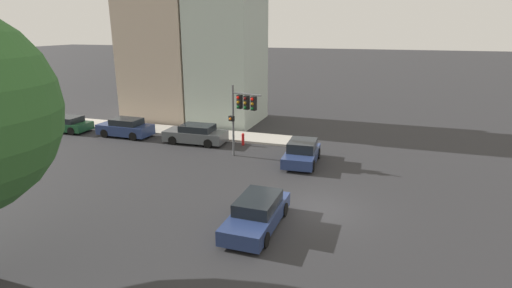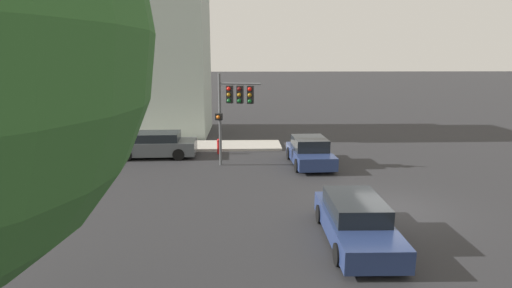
# 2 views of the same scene
# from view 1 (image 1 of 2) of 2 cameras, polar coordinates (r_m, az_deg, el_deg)

# --- Properties ---
(ground_plane) EXTENTS (300.00, 300.00, 0.00)m
(ground_plane) POSITION_cam_1_polar(r_m,az_deg,el_deg) (19.82, 8.89, -9.13)
(ground_plane) COLOR #28282B
(sidewalk_strip) EXTENTS (2.65, 60.00, 0.16)m
(sidewalk_strip) POSITION_cam_1_polar(r_m,az_deg,el_deg) (46.80, -32.65, 3.45)
(sidewalk_strip) COLOR #ADA89E
(sidewalk_strip) RESTS_ON ground_plane
(rowhouse_backdrop) EXTENTS (7.68, 12.54, 12.39)m
(rowhouse_backdrop) POSITION_cam_1_polar(r_m,az_deg,el_deg) (38.15, -9.12, 12.65)
(rowhouse_backdrop) COLOR #ADBCB2
(rowhouse_backdrop) RESTS_ON ground_plane
(traffic_signal) EXTENTS (0.76, 2.37, 4.83)m
(traffic_signal) POSITION_cam_1_polar(r_m,az_deg,el_deg) (26.09, -1.95, 5.26)
(traffic_signal) COLOR #515456
(traffic_signal) RESTS_ON ground_plane
(crossing_car_0) EXTENTS (4.71, 1.97, 1.36)m
(crossing_car_0) POSITION_cam_1_polar(r_m,az_deg,el_deg) (17.71, 0.16, -9.84)
(crossing_car_0) COLOR navy
(crossing_car_0) RESTS_ON ground_plane
(crossing_car_1) EXTENTS (4.27, 2.17, 1.46)m
(crossing_car_1) POSITION_cam_1_polar(r_m,az_deg,el_deg) (25.85, 6.57, -1.25)
(crossing_car_1) COLOR navy
(crossing_car_1) RESTS_ON ground_plane
(parked_car_0) EXTENTS (2.14, 4.68, 1.42)m
(parked_car_0) POSITION_cam_1_polar(r_m,az_deg,el_deg) (30.47, -8.59, 1.39)
(parked_car_0) COLOR #4C5156
(parked_car_0) RESTS_ON ground_plane
(parked_car_1) EXTENTS (2.04, 4.41, 1.47)m
(parked_car_1) POSITION_cam_1_polar(r_m,az_deg,el_deg) (33.63, -18.13, 2.21)
(parked_car_1) COLOR navy
(parked_car_1) RESTS_ON ground_plane
(parked_car_2) EXTENTS (2.10, 3.93, 1.28)m
(parked_car_2) POSITION_cam_1_polar(r_m,az_deg,el_deg) (37.12, -25.35, 2.57)
(parked_car_2) COLOR #194728
(parked_car_2) RESTS_ON ground_plane
(parked_car_3) EXTENTS (2.03, 4.08, 1.34)m
(parked_car_3) POSITION_cam_1_polar(r_m,az_deg,el_deg) (40.56, -30.28, 2.99)
(parked_car_3) COLOR black
(parked_car_3) RESTS_ON ground_plane
(fire_hydrant) EXTENTS (0.22, 0.22, 0.92)m
(fire_hydrant) POSITION_cam_1_polar(r_m,az_deg,el_deg) (29.65, -1.87, 0.76)
(fire_hydrant) COLOR red
(fire_hydrant) RESTS_ON ground_plane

